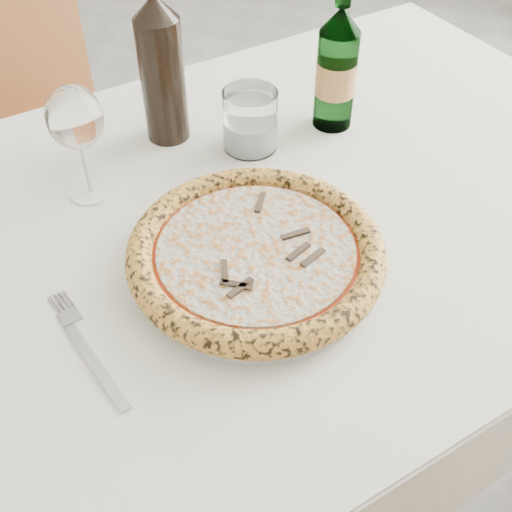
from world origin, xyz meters
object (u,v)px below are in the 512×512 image
at_px(dining_table, 221,268).
at_px(pizza, 256,252).
at_px(beer_bottle, 337,69).
at_px(wine_bottle, 162,68).
at_px(wine_glass, 75,120).
at_px(plate, 256,262).
at_px(tumbler, 250,124).
at_px(chair_far, 45,119).

distance_m(dining_table, pizza, 0.15).
bearing_deg(beer_bottle, wine_bottle, 155.63).
bearing_deg(pizza, wine_glass, 115.95).
distance_m(dining_table, plate, 0.14).
bearing_deg(tumbler, beer_bottle, -5.88).
height_order(chair_far, pizza, chair_far).
distance_m(wine_glass, tumbler, 0.27).
xyz_separation_m(chair_far, wine_bottle, (0.09, -0.52, 0.34)).
bearing_deg(chair_far, tumbler, -73.33).
xyz_separation_m(pizza, tumbler, (0.14, 0.24, 0.02)).
height_order(dining_table, wine_bottle, wine_bottle).
bearing_deg(tumbler, plate, -119.77).
distance_m(beer_bottle, wine_bottle, 0.27).
xyz_separation_m(dining_table, wine_bottle, (0.04, 0.23, 0.21)).
relative_size(dining_table, chair_far, 1.55).
relative_size(plate, wine_glass, 1.79).
bearing_deg(wine_bottle, wine_glass, -155.49).
height_order(pizza, wine_glass, wine_glass).
bearing_deg(plate, wine_glass, 115.95).
height_order(dining_table, pizza, pizza).
distance_m(plate, pizza, 0.02).
height_order(tumbler, wine_bottle, wine_bottle).
bearing_deg(wine_glass, pizza, -64.05).
distance_m(chair_far, tumbler, 0.70).
bearing_deg(tumbler, chair_far, 106.67).
height_order(plate, tumbler, tumbler).
xyz_separation_m(plate, pizza, (-0.00, -0.00, 0.02)).
relative_size(pizza, wine_bottle, 1.18).
distance_m(plate, tumbler, 0.27).
height_order(dining_table, wine_glass, wine_glass).
height_order(chair_far, wine_bottle, wine_bottle).
distance_m(plate, beer_bottle, 0.37).
bearing_deg(dining_table, wine_glass, 128.45).
relative_size(wine_glass, wine_bottle, 0.61).
height_order(beer_bottle, wine_bottle, wine_bottle).
xyz_separation_m(chair_far, wine_glass, (-0.08, -0.60, 0.35)).
bearing_deg(plate, chair_far, 93.34).
height_order(chair_far, wine_glass, same).
height_order(dining_table, tumbler, tumbler).
height_order(wine_glass, tumbler, wine_glass).
xyz_separation_m(plate, beer_bottle, (0.29, 0.22, 0.09)).
bearing_deg(pizza, beer_bottle, 37.74).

